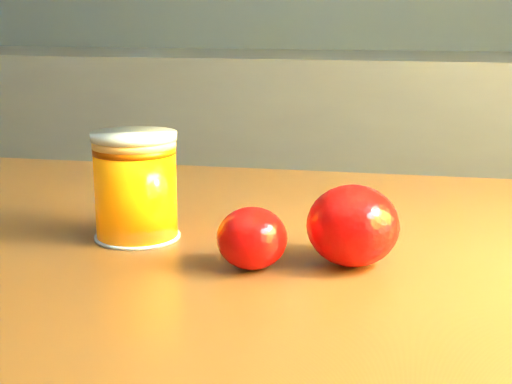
# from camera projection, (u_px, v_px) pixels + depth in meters

# --- Properties ---
(kitchen_counter) EXTENTS (3.15, 0.60, 0.90)m
(kitchen_counter) POSITION_uv_depth(u_px,v_px,m) (128.00, 204.00, 2.14)
(kitchen_counter) COLOR #4D4E52
(kitchen_counter) RESTS_ON ground
(table) EXTENTS (1.10, 0.81, 0.79)m
(table) POSITION_uv_depth(u_px,v_px,m) (327.00, 380.00, 0.60)
(table) COLOR brown
(table) RESTS_ON ground
(juice_glass) EXTENTS (0.08, 0.08, 0.09)m
(juice_glass) POSITION_uv_depth(u_px,v_px,m) (136.00, 187.00, 0.64)
(juice_glass) COLOR orange
(juice_glass) RESTS_ON table
(orange_front) EXTENTS (0.08, 0.08, 0.07)m
(orange_front) POSITION_uv_depth(u_px,v_px,m) (353.00, 226.00, 0.57)
(orange_front) COLOR red
(orange_front) RESTS_ON table
(orange_back) EXTENTS (0.07, 0.07, 0.05)m
(orange_back) POSITION_uv_depth(u_px,v_px,m) (252.00, 238.00, 0.56)
(orange_back) COLOR red
(orange_back) RESTS_ON table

